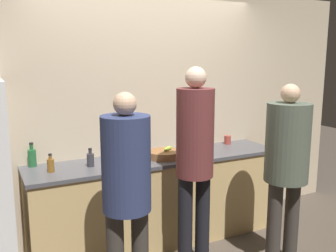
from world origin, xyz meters
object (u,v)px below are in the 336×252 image
at_px(person_left, 127,184).
at_px(person_center, 195,154).
at_px(bottle_green, 32,157).
at_px(cup_red, 228,140).
at_px(person_right, 287,158).
at_px(bottle_dark, 90,159).
at_px(fruit_bowl, 164,154).
at_px(bottle_amber, 51,165).
at_px(utensil_crock, 121,149).

bearing_deg(person_left, person_center, 19.83).
height_order(person_left, bottle_green, person_left).
relative_size(person_left, cup_red, 16.93).
xyz_separation_m(person_right, cup_red, (0.14, 1.08, -0.07)).
relative_size(person_center, bottle_dark, 10.59).
height_order(bottle_green, bottle_dark, bottle_green).
bearing_deg(cup_red, bottle_green, 178.53).
relative_size(fruit_bowl, bottle_amber, 2.03).
relative_size(bottle_amber, bottle_green, 0.73).
bearing_deg(bottle_dark, person_center, -38.22).
bearing_deg(person_center, bottle_green, 146.02).
xyz_separation_m(person_right, fruit_bowl, (-0.79, 0.85, -0.08)).
distance_m(person_left, bottle_dark, 0.86).
relative_size(fruit_bowl, utensil_crock, 1.12).
height_order(person_left, fruit_bowl, person_left).
relative_size(utensil_crock, cup_red, 3.04).
distance_m(person_center, person_right, 0.82).
bearing_deg(bottle_green, bottle_dark, -26.33).
bearing_deg(bottle_green, cup_red, -1.47).
bearing_deg(bottle_green, utensil_crock, 0.35).
distance_m(bottle_dark, cup_red, 1.67).
xyz_separation_m(bottle_amber, bottle_dark, (0.36, 0.01, 0.00)).
bearing_deg(utensil_crock, person_left, -107.47).
bearing_deg(bottle_amber, fruit_bowl, -1.50).
bearing_deg(fruit_bowl, utensil_crock, 141.58).
height_order(utensil_crock, cup_red, utensil_crock).
distance_m(person_left, bottle_amber, 0.93).
distance_m(fruit_bowl, cup_red, 0.95).
relative_size(person_left, bottle_green, 7.35).
relative_size(bottle_amber, cup_red, 1.68).
distance_m(person_right, utensil_crock, 1.61).
relative_size(person_center, fruit_bowl, 5.45).
xyz_separation_m(utensil_crock, bottle_amber, (-0.73, -0.25, -0.00)).
xyz_separation_m(utensil_crock, bottle_green, (-0.86, -0.01, 0.02)).
bearing_deg(fruit_bowl, bottle_dark, 176.76).
xyz_separation_m(person_right, bottle_amber, (-1.88, 0.88, -0.05)).
xyz_separation_m(utensil_crock, cup_red, (1.28, -0.06, -0.02)).
bearing_deg(bottle_dark, utensil_crock, 32.62).
distance_m(bottle_amber, bottle_dark, 0.36).
distance_m(fruit_bowl, bottle_amber, 1.09).
xyz_separation_m(bottle_green, bottle_dark, (0.48, -0.24, -0.02)).
xyz_separation_m(bottle_dark, cup_red, (1.66, 0.18, -0.02)).
bearing_deg(person_right, bottle_amber, 154.80).
xyz_separation_m(bottle_green, cup_red, (2.14, -0.05, -0.04)).
bearing_deg(person_left, fruit_bowl, 49.21).
height_order(person_center, bottle_amber, person_center).
bearing_deg(fruit_bowl, person_left, -130.79).
bearing_deg(bottle_amber, person_center, -27.63).
height_order(person_right, fruit_bowl, person_right).
bearing_deg(cup_red, bottle_dark, -173.75).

